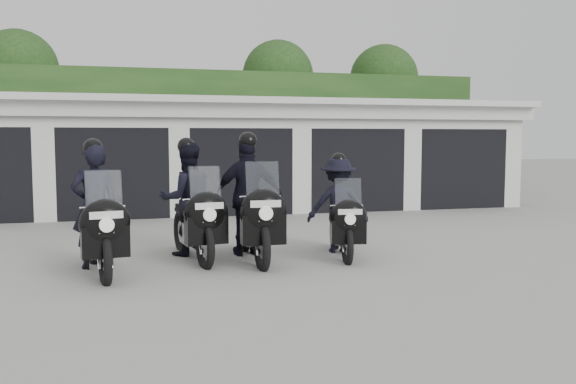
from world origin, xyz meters
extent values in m
plane|color=gray|center=(0.00, 0.00, 0.00)|extent=(80.00, 80.00, 0.00)
cube|color=silver|center=(0.00, 8.50, 1.40)|extent=(16.00, 6.00, 2.80)
cube|color=silver|center=(0.00, 8.30, 2.88)|extent=(16.40, 6.80, 0.16)
cube|color=silver|center=(0.00, 5.25, 2.65)|extent=(16.40, 0.12, 0.40)
cube|color=black|center=(0.00, 5.48, 0.12)|extent=(16.00, 0.06, 0.24)
cube|color=silver|center=(-4.65, 5.65, 1.40)|extent=(0.50, 0.50, 2.80)
cube|color=black|center=(-3.10, 6.70, 1.10)|extent=(2.60, 2.60, 2.20)
cube|color=silver|center=(-3.10, 5.65, 2.50)|extent=(2.60, 0.50, 0.60)
cube|color=silver|center=(-1.55, 5.65, 1.40)|extent=(0.50, 0.50, 2.80)
cube|color=black|center=(0.00, 6.70, 1.10)|extent=(2.60, 2.60, 2.20)
cube|color=silver|center=(0.00, 5.65, 2.50)|extent=(2.60, 0.50, 0.60)
cube|color=silver|center=(1.55, 5.65, 1.40)|extent=(0.50, 0.50, 2.80)
cube|color=black|center=(3.10, 6.70, 1.10)|extent=(2.60, 2.60, 2.20)
cube|color=silver|center=(3.10, 5.65, 2.50)|extent=(2.60, 0.50, 0.60)
cube|color=silver|center=(4.65, 5.65, 1.40)|extent=(0.50, 0.50, 2.80)
cube|color=black|center=(6.20, 6.70, 1.10)|extent=(2.60, 2.60, 2.20)
cube|color=silver|center=(6.20, 5.65, 2.50)|extent=(2.60, 0.50, 0.60)
cube|color=silver|center=(7.75, 5.65, 1.40)|extent=(0.50, 0.50, 2.80)
cube|color=#193914|center=(0.00, 12.50, 2.15)|extent=(20.00, 2.00, 4.30)
sphere|color=#193914|center=(-6.50, 14.00, 4.40)|extent=(2.80, 2.80, 2.80)
cylinder|color=black|center=(-6.50, 14.00, 1.65)|extent=(0.24, 0.24, 3.30)
sphere|color=#193914|center=(3.00, 14.00, 4.40)|extent=(2.80, 2.80, 2.80)
cylinder|color=black|center=(3.00, 14.00, 1.65)|extent=(0.24, 0.24, 3.30)
sphere|color=#193914|center=(7.50, 14.00, 4.40)|extent=(2.80, 2.80, 2.80)
cylinder|color=black|center=(7.50, 14.00, 1.65)|extent=(0.24, 0.24, 3.30)
torus|color=black|center=(-3.07, -1.19, 0.33)|extent=(0.24, 0.78, 0.77)
torus|color=black|center=(-3.32, 0.32, 0.33)|extent=(0.24, 0.78, 0.77)
cube|color=#98989C|center=(-3.20, -0.42, 0.40)|extent=(0.37, 0.62, 0.34)
cube|color=black|center=(-3.20, -0.44, 0.23)|extent=(0.31, 1.37, 0.06)
ellipsoid|color=black|center=(-3.17, -0.59, 0.76)|extent=(0.44, 0.66, 0.31)
cube|color=black|center=(-3.25, -0.14, 0.79)|extent=(0.37, 0.62, 0.11)
ellipsoid|color=black|center=(-3.06, -1.27, 0.83)|extent=(0.72, 0.45, 0.64)
cube|color=black|center=(-3.06, -1.27, 0.58)|extent=(0.64, 0.33, 0.42)
cube|color=#B2BFC6|center=(-3.07, -1.24, 1.25)|extent=(0.48, 0.20, 0.54)
cylinder|color=silver|center=(-3.10, -1.07, 1.02)|extent=(0.59, 0.12, 0.03)
cube|color=silver|center=(-3.03, -1.45, 0.95)|extent=(0.42, 0.08, 0.10)
cube|color=silver|center=(-3.04, -1.42, 0.76)|extent=(0.19, 0.05, 0.11)
imported|color=black|center=(-3.25, -0.12, 0.93)|extent=(0.74, 0.55, 1.86)
sphere|color=black|center=(-3.25, -0.12, 1.80)|extent=(0.29, 0.29, 0.29)
torus|color=black|center=(-1.65, -0.51, 0.33)|extent=(0.23, 0.79, 0.78)
torus|color=black|center=(-1.88, 1.01, 0.33)|extent=(0.23, 0.79, 0.78)
cube|color=#98989C|center=(-1.77, 0.27, 0.41)|extent=(0.36, 0.62, 0.34)
cube|color=black|center=(-1.77, 0.25, 0.24)|extent=(0.29, 1.39, 0.06)
ellipsoid|color=black|center=(-1.74, 0.09, 0.77)|extent=(0.43, 0.66, 0.31)
cube|color=black|center=(-1.81, 0.54, 0.79)|extent=(0.36, 0.62, 0.11)
ellipsoid|color=black|center=(-1.64, -0.60, 0.83)|extent=(0.72, 0.45, 0.64)
cube|color=black|center=(-1.64, -0.60, 0.59)|extent=(0.65, 0.33, 0.43)
cube|color=#B2BFC6|center=(-1.65, -0.56, 1.26)|extent=(0.48, 0.19, 0.55)
cylinder|color=silver|center=(-1.67, -0.39, 1.03)|extent=(0.60, 0.12, 0.03)
cube|color=silver|center=(-1.61, -0.78, 0.96)|extent=(0.42, 0.08, 0.10)
cube|color=silver|center=(-1.62, -0.74, 0.77)|extent=(0.19, 0.04, 0.11)
imported|color=black|center=(-1.82, 0.57, 0.94)|extent=(1.01, 0.84, 1.87)
sphere|color=black|center=(-1.82, 0.57, 1.82)|extent=(0.29, 0.29, 0.29)
torus|color=black|center=(-0.84, -0.85, 0.35)|extent=(0.13, 0.82, 0.82)
torus|color=black|center=(-0.83, 0.77, 0.35)|extent=(0.13, 0.82, 0.82)
cube|color=#98989C|center=(-0.83, -0.02, 0.43)|extent=(0.30, 0.62, 0.36)
cube|color=black|center=(-0.84, -0.04, 0.25)|extent=(0.11, 1.46, 0.07)
ellipsoid|color=black|center=(-0.84, -0.21, 0.81)|extent=(0.37, 0.65, 0.32)
cube|color=black|center=(-0.83, 0.27, 0.83)|extent=(0.30, 0.62, 0.11)
ellipsoid|color=black|center=(-0.85, -0.94, 0.87)|extent=(0.71, 0.38, 0.67)
cube|color=black|center=(-0.85, -0.94, 0.62)|extent=(0.65, 0.25, 0.45)
cube|color=#B2BFC6|center=(-0.85, -0.90, 1.32)|extent=(0.49, 0.14, 0.57)
cylinder|color=silver|center=(-0.84, -0.71, 1.07)|extent=(0.63, 0.04, 0.03)
cube|color=silver|center=(-0.85, -1.13, 1.01)|extent=(0.45, 0.02, 0.10)
cube|color=silver|center=(-0.85, -1.09, 0.81)|extent=(0.20, 0.02, 0.11)
imported|color=black|center=(-0.83, 0.30, 0.98)|extent=(1.16, 0.67, 1.96)
sphere|color=black|center=(-0.83, 0.30, 1.90)|extent=(0.30, 0.30, 0.30)
torus|color=black|center=(0.53, -0.76, 0.29)|extent=(0.22, 0.68, 0.68)
torus|color=black|center=(0.77, 0.55, 0.29)|extent=(0.22, 0.68, 0.68)
cube|color=#98989C|center=(0.66, -0.08, 0.35)|extent=(0.33, 0.55, 0.30)
cube|color=black|center=(0.65, -0.10, 0.20)|extent=(0.29, 1.20, 0.06)
ellipsoid|color=black|center=(0.63, -0.24, 0.67)|extent=(0.39, 0.58, 0.27)
cube|color=black|center=(0.70, 0.15, 0.69)|extent=(0.33, 0.55, 0.09)
ellipsoid|color=black|center=(0.52, -0.83, 0.72)|extent=(0.63, 0.41, 0.56)
cube|color=black|center=(0.52, -0.83, 0.51)|extent=(0.57, 0.30, 0.37)
cube|color=#B2BFC6|center=(0.52, -0.81, 1.10)|extent=(0.42, 0.18, 0.47)
cylinder|color=silver|center=(0.55, -0.65, 0.89)|extent=(0.52, 0.12, 0.03)
cube|color=silver|center=(0.49, -0.99, 0.84)|extent=(0.37, 0.08, 0.08)
cube|color=silver|center=(0.50, -0.96, 0.67)|extent=(0.17, 0.04, 0.09)
imported|color=black|center=(0.70, 0.17, 0.81)|extent=(1.13, 0.72, 1.63)
sphere|color=black|center=(0.70, 0.17, 1.58)|extent=(0.25, 0.25, 0.25)
camera|label=1|loc=(-2.72, -9.60, 1.94)|focal=38.00mm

